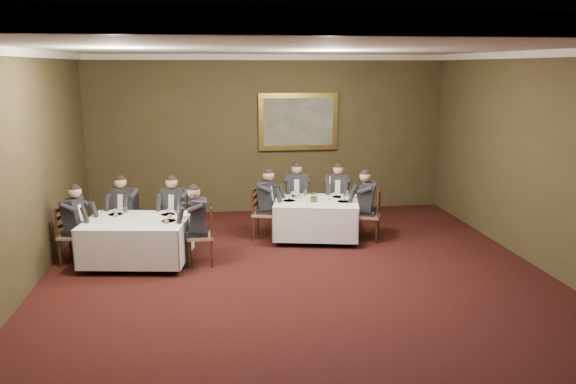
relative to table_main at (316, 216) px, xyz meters
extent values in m
plane|color=black|center=(-0.65, -2.66, -0.45)|extent=(10.00, 10.00, 0.00)
cube|color=silver|center=(-0.65, -2.66, 3.05)|extent=(8.00, 10.00, 0.10)
cube|color=#38341C|center=(-0.65, 2.34, 1.30)|extent=(8.00, 0.10, 3.50)
cube|color=#38341C|center=(-0.65, -7.66, 1.30)|extent=(8.00, 0.10, 3.50)
cube|color=#38341C|center=(-4.65, -2.66, 1.30)|extent=(0.10, 10.00, 3.50)
cube|color=#38341C|center=(3.35, -2.66, 1.30)|extent=(0.10, 10.00, 3.50)
cube|color=white|center=(-0.65, 2.29, 2.99)|extent=(8.00, 0.10, 0.12)
cube|color=white|center=(-0.65, -7.61, 2.99)|extent=(8.00, 0.10, 0.12)
cube|color=black|center=(0.00, 0.00, 0.28)|extent=(1.70, 1.41, 0.04)
cube|color=white|center=(0.00, 0.00, 0.31)|extent=(1.77, 1.48, 0.02)
cube|color=white|center=(0.00, 0.00, -0.02)|extent=(1.80, 1.51, 0.65)
cube|color=black|center=(-3.21, -0.94, 0.28)|extent=(1.77, 1.44, 0.04)
cube|color=white|center=(-3.21, -0.94, 0.31)|extent=(1.84, 1.51, 0.02)
cube|color=white|center=(-3.21, -0.94, -0.02)|extent=(1.87, 1.53, 0.65)
cube|color=#997A4E|center=(-0.25, 0.87, 0.04)|extent=(0.48, 0.47, 0.05)
cube|color=black|center=(-0.23, 1.06, 0.28)|extent=(0.38, 0.07, 0.54)
cube|color=black|center=(-0.25, 0.87, 0.41)|extent=(0.45, 0.36, 0.55)
sphere|color=tan|center=(-0.25, 0.87, 0.79)|extent=(0.23, 0.23, 0.21)
cube|color=#997A4E|center=(0.58, 0.69, 0.04)|extent=(0.54, 0.53, 0.05)
cube|color=black|center=(0.63, 0.88, 0.28)|extent=(0.37, 0.14, 0.54)
cube|color=black|center=(0.58, 0.69, 0.41)|extent=(0.49, 0.42, 0.55)
sphere|color=tan|center=(0.58, 0.69, 0.79)|extent=(0.26, 0.26, 0.21)
cube|color=#997A4E|center=(-0.97, 0.20, 0.04)|extent=(0.54, 0.55, 0.05)
cube|color=black|center=(-1.15, 0.26, 0.28)|extent=(0.15, 0.37, 0.54)
cube|color=black|center=(-0.97, 0.20, 0.41)|extent=(0.42, 0.50, 0.55)
sphere|color=tan|center=(-0.97, 0.20, 0.79)|extent=(0.26, 0.26, 0.21)
cube|color=#997A4E|center=(0.97, -0.20, 0.04)|extent=(0.55, 0.56, 0.05)
cube|color=black|center=(1.14, -0.27, 0.28)|extent=(0.16, 0.37, 0.54)
cube|color=black|center=(0.97, -0.20, 0.41)|extent=(0.44, 0.50, 0.55)
sphere|color=tan|center=(0.97, -0.20, 0.79)|extent=(0.27, 0.27, 0.21)
cube|color=#997A4E|center=(-3.53, -0.03, 0.04)|extent=(0.55, 0.54, 0.05)
cube|color=black|center=(-3.47, 0.15, 0.28)|extent=(0.37, 0.15, 0.54)
cube|color=black|center=(-3.53, -0.03, 0.41)|extent=(0.50, 0.42, 0.55)
sphere|color=tan|center=(-3.53, -0.03, 0.79)|extent=(0.26, 0.26, 0.21)
cube|color=#997A4E|center=(-2.64, -0.16, 0.04)|extent=(0.54, 0.53, 0.05)
cube|color=black|center=(-2.58, 0.02, 0.28)|extent=(0.37, 0.14, 0.54)
cube|color=black|center=(-2.64, -0.16, 0.41)|extent=(0.49, 0.42, 0.55)
sphere|color=tan|center=(-2.64, -0.16, 0.79)|extent=(0.26, 0.26, 0.21)
cube|color=#997A4E|center=(-2.17, -1.10, 0.04)|extent=(0.42, 0.44, 0.05)
cube|color=black|center=(-1.98, -1.10, 0.28)|extent=(0.03, 0.38, 0.54)
cube|color=black|center=(-2.17, -1.10, 0.41)|extent=(0.31, 0.42, 0.55)
sphere|color=tan|center=(-2.17, -1.10, 0.79)|extent=(0.21, 0.21, 0.21)
cube|color=#997A4E|center=(-4.26, -0.78, 0.04)|extent=(0.51, 0.52, 0.05)
cube|color=black|center=(-4.44, -0.74, 0.28)|extent=(0.12, 0.38, 0.54)
cube|color=black|center=(-4.26, -0.78, 0.41)|extent=(0.40, 0.48, 0.55)
sphere|color=tan|center=(-4.26, -0.78, 0.79)|extent=(0.25, 0.25, 0.21)
imported|color=#2D5926|center=(-0.06, -0.11, 0.44)|extent=(0.25, 0.22, 0.25)
cylinder|color=#C98A3D|center=(0.26, -0.01, 0.33)|extent=(0.07, 0.07, 0.02)
cylinder|color=#C98A3D|center=(0.26, -0.01, 0.49)|extent=(0.02, 0.02, 0.32)
cylinder|color=white|center=(0.26, -0.01, 0.72)|extent=(0.02, 0.02, 0.14)
cylinder|color=white|center=(-0.35, 0.41, 0.32)|extent=(0.25, 0.25, 0.01)
cylinder|color=white|center=(-0.35, 0.56, 0.35)|extent=(0.08, 0.08, 0.05)
cylinder|color=white|center=(-0.18, 0.41, 0.39)|extent=(0.06, 0.06, 0.14)
cylinder|color=white|center=(-3.61, -0.52, 0.32)|extent=(0.25, 0.25, 0.01)
cylinder|color=white|center=(-3.61, -0.37, 0.35)|extent=(0.08, 0.08, 0.05)
cylinder|color=white|center=(-3.44, -0.52, 0.39)|extent=(0.06, 0.06, 0.14)
cube|color=gold|center=(0.00, 2.28, 1.58)|extent=(1.78, 0.08, 1.27)
cube|color=#474931|center=(0.00, 2.23, 1.58)|extent=(1.56, 0.01, 1.05)
camera|label=1|loc=(-1.93, -10.16, 2.80)|focal=35.00mm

